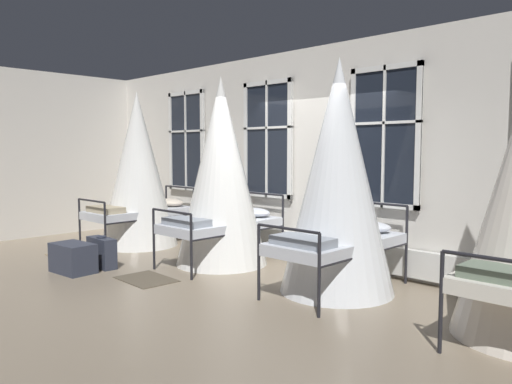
{
  "coord_description": "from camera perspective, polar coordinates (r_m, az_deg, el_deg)",
  "views": [
    {
      "loc": [
        4.54,
        -5.0,
        1.72
      ],
      "look_at": [
        -0.31,
        -0.03,
        1.14
      ],
      "focal_mm": 35.14,
      "sensor_mm": 36.0,
      "label": 1
    }
  ],
  "objects": [
    {
      "name": "cot_first",
      "position": [
        9.22,
        -13.27,
        2.3
      ],
      "size": [
        1.38,
        1.89,
        2.76
      ],
      "rotation": [
        0.0,
        0.0,
        1.58
      ],
      "color": "black",
      "rests_on": "ground"
    },
    {
      "name": "window_bank",
      "position": [
        7.56,
        7.18,
        -0.14
      ],
      "size": [
        7.48,
        0.1,
        2.77
      ],
      "color": "black",
      "rests_on": "ground"
    },
    {
      "name": "suitcase_dark",
      "position": [
        7.73,
        -17.16,
        -6.59
      ],
      "size": [
        0.56,
        0.22,
        0.47
      ],
      "rotation": [
        0.0,
        0.0,
        -0.02
      ],
      "color": "#2D3342",
      "rests_on": "ground"
    },
    {
      "name": "rug_second",
      "position": [
        6.92,
        -12.39,
        -9.67
      ],
      "size": [
        0.83,
        0.6,
        0.01
      ],
      "primitive_type": "cube",
      "rotation": [
        0.0,
        0.0,
        -0.05
      ],
      "color": "brown",
      "rests_on": "ground"
    },
    {
      "name": "cot_third",
      "position": [
        6.08,
        9.31,
        1.4
      ],
      "size": [
        1.38,
        1.88,
        2.81
      ],
      "rotation": [
        0.0,
        0.0,
        1.57
      ],
      "color": "black",
      "rests_on": "ground"
    },
    {
      "name": "rug_first",
      "position": [
        8.75,
        -20.18,
        -6.8
      ],
      "size": [
        0.81,
        0.57,
        0.01
      ],
      "primitive_type": "cube",
      "rotation": [
        0.0,
        0.0,
        0.01
      ],
      "color": "#8E7A5B",
      "rests_on": "ground"
    },
    {
      "name": "cot_second",
      "position": [
        7.51,
        -4.0,
        2.05
      ],
      "size": [
        1.38,
        1.88,
        2.8
      ],
      "rotation": [
        0.0,
        0.0,
        1.57
      ],
      "color": "black",
      "rests_on": "ground"
    },
    {
      "name": "back_wall_with_windows",
      "position": [
        7.63,
        7.77,
        4.1
      ],
      "size": [
        10.96,
        0.1,
        3.26
      ],
      "primitive_type": "cube",
      "color": "silver",
      "rests_on": "ground"
    },
    {
      "name": "ground",
      "position": [
        6.97,
        1.97,
        -9.49
      ],
      "size": [
        20.07,
        20.07,
        0.0
      ],
      "primitive_type": "plane",
      "color": "gray"
    },
    {
      "name": "travel_trunk",
      "position": [
        7.55,
        -20.12,
        -7.06
      ],
      "size": [
        0.67,
        0.45,
        0.41
      ],
      "primitive_type": "cube",
      "rotation": [
        0.0,
        0.0,
        0.08
      ],
      "color": "#2D3342",
      "rests_on": "ground"
    }
  ]
}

